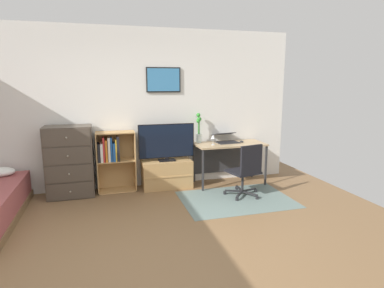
% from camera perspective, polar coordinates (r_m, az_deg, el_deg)
% --- Properties ---
extents(ground_plane, '(7.20, 7.20, 0.00)m').
position_cam_1_polar(ground_plane, '(3.62, -9.31, -19.14)').
color(ground_plane, brown).
extents(wall_back_with_posters, '(6.12, 0.09, 2.70)m').
position_cam_1_polar(wall_back_with_posters, '(5.58, -12.54, 6.02)').
color(wall_back_with_posters, silver).
rests_on(wall_back_with_posters, ground_plane).
extents(area_rug, '(1.70, 1.20, 0.01)m').
position_cam_1_polar(area_rug, '(5.15, 7.85, -9.66)').
color(area_rug, slate).
rests_on(area_rug, ground_plane).
extents(dresser, '(0.71, 0.46, 1.14)m').
position_cam_1_polar(dresser, '(5.45, -20.83, -2.94)').
color(dresser, '#4C4238').
rests_on(dresser, ground_plane).
extents(bookshelf, '(0.63, 0.30, 1.01)m').
position_cam_1_polar(bookshelf, '(5.48, -13.80, -2.19)').
color(bookshelf, tan).
rests_on(bookshelf, ground_plane).
extents(tv_stand, '(0.85, 0.41, 0.48)m').
position_cam_1_polar(tv_stand, '(5.62, -4.48, -5.30)').
color(tv_stand, tan).
rests_on(tv_stand, ground_plane).
extents(television, '(0.95, 0.16, 0.64)m').
position_cam_1_polar(television, '(5.47, -4.52, 0.29)').
color(television, black).
rests_on(television, tv_stand).
extents(desk, '(1.23, 0.58, 0.74)m').
position_cam_1_polar(desk, '(5.83, 6.41, -1.04)').
color(desk, tan).
rests_on(desk, ground_plane).
extents(office_chair, '(0.58, 0.57, 0.86)m').
position_cam_1_polar(office_chair, '(5.15, 9.61, -4.41)').
color(office_chair, '#232326').
rests_on(office_chair, ground_plane).
extents(laptop, '(0.44, 0.46, 0.17)m').
position_cam_1_polar(laptop, '(5.83, 5.96, 1.01)').
color(laptop, '#333338').
rests_on(laptop, desk).
extents(computer_mouse, '(0.06, 0.10, 0.03)m').
position_cam_1_polar(computer_mouse, '(5.84, 8.76, 0.44)').
color(computer_mouse, '#262628').
rests_on(computer_mouse, desk).
extents(bamboo_vase, '(0.09, 0.10, 0.53)m').
position_cam_1_polar(bamboo_vase, '(5.71, 1.22, 2.81)').
color(bamboo_vase, silver).
rests_on(bamboo_vase, desk).
extents(wine_glass, '(0.07, 0.07, 0.18)m').
position_cam_1_polar(wine_glass, '(5.54, 3.76, 1.21)').
color(wine_glass, silver).
rests_on(wine_glass, desk).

